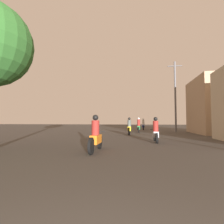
# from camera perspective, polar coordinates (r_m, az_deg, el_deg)

# --- Properties ---
(motorcycle_orange) EXTENTS (0.60, 2.14, 1.52)m
(motorcycle_orange) POSITION_cam_1_polar(r_m,az_deg,el_deg) (7.36, -5.32, -8.02)
(motorcycle_orange) COLOR black
(motorcycle_orange) RESTS_ON ground_plane
(motorcycle_silver) EXTENTS (0.60, 1.89, 1.50)m
(motorcycle_silver) POSITION_cam_1_polar(r_m,az_deg,el_deg) (10.85, 14.04, -6.33)
(motorcycle_silver) COLOR black
(motorcycle_silver) RESTS_ON ground_plane
(motorcycle_yellow) EXTENTS (0.60, 1.99, 1.57)m
(motorcycle_yellow) POSITION_cam_1_polar(r_m,az_deg,el_deg) (16.20, 5.68, -5.12)
(motorcycle_yellow) COLOR black
(motorcycle_yellow) RESTS_ON ground_plane
(motorcycle_green) EXTENTS (0.60, 1.96, 1.64)m
(motorcycle_green) POSITION_cam_1_polar(r_m,az_deg,el_deg) (19.83, 8.71, -4.62)
(motorcycle_green) COLOR black
(motorcycle_green) RESTS_ON ground_plane
(motorcycle_blue) EXTENTS (0.60, 1.92, 1.61)m
(motorcycle_blue) POSITION_cam_1_polar(r_m,az_deg,el_deg) (25.10, 10.17, -4.28)
(motorcycle_blue) COLOR black
(motorcycle_blue) RESTS_ON ground_plane
(building_right_far) EXTENTS (5.21, 5.96, 5.49)m
(building_right_far) POSITION_cam_1_polar(r_m,az_deg,el_deg) (20.39, 32.22, 1.71)
(building_right_far) COLOR tan
(building_right_far) RESTS_ON ground_plane
(utility_pole_far) EXTENTS (1.60, 0.20, 7.99)m
(utility_pole_far) POSITION_cam_1_polar(r_m,az_deg,el_deg) (20.98, 19.97, 5.21)
(utility_pole_far) COLOR slate
(utility_pole_far) RESTS_ON ground_plane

